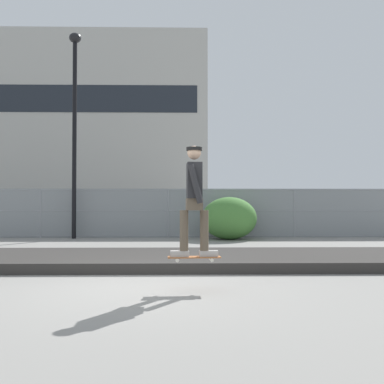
# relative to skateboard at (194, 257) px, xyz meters

# --- Properties ---
(ground_plane) EXTENTS (120.00, 120.00, 0.00)m
(ground_plane) POSITION_rel_skateboard_xyz_m (-0.75, 0.25, -0.50)
(ground_plane) COLOR gray
(gravel_berm) EXTENTS (15.43, 2.83, 0.21)m
(gravel_berm) POSITION_rel_skateboard_xyz_m (-0.75, 2.87, -0.40)
(gravel_berm) COLOR #33302D
(gravel_berm) RESTS_ON ground_plane
(skateboard) EXTENTS (0.81, 0.24, 0.07)m
(skateboard) POSITION_rel_skateboard_xyz_m (0.00, 0.00, 0.00)
(skateboard) COLOR #9E5B33
(skater) EXTENTS (0.72, 0.59, 1.68)m
(skater) POSITION_rel_skateboard_xyz_m (0.00, 0.00, 0.96)
(skater) COLOR #B2ADA8
(skater) RESTS_ON skateboard
(chain_fence) EXTENTS (19.35, 0.06, 1.85)m
(chain_fence) POSITION_rel_skateboard_xyz_m (-0.75, 9.97, 0.43)
(chain_fence) COLOR gray
(chain_fence) RESTS_ON ground_plane
(street_lamp) EXTENTS (0.44, 0.44, 7.63)m
(street_lamp) POSITION_rel_skateboard_xyz_m (-4.21, 9.54, 4.17)
(street_lamp) COLOR black
(street_lamp) RESTS_ON ground_plane
(parked_car_near) EXTENTS (4.45, 2.05, 1.66)m
(parked_car_near) POSITION_rel_skateboard_xyz_m (-4.28, 12.61, 0.33)
(parked_car_near) COLOR black
(parked_car_near) RESTS_ON ground_plane
(library_building) EXTENTS (23.95, 15.73, 17.34)m
(library_building) POSITION_rel_skateboard_xyz_m (-9.96, 40.86, 8.17)
(library_building) COLOR #B2AFA8
(library_building) RESTS_ON ground_plane
(shrub_left) EXTENTS (1.97, 1.61, 1.52)m
(shrub_left) POSITION_rel_skateboard_xyz_m (1.47, 9.01, 0.26)
(shrub_left) COLOR #477F38
(shrub_left) RESTS_ON ground_plane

